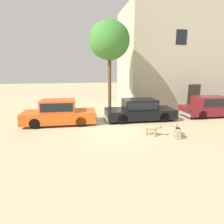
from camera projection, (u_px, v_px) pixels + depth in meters
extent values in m
plane|color=tan|center=(112.00, 128.00, 10.79)|extent=(80.00, 80.00, 0.00)
cube|color=#D15619|center=(60.00, 116.00, 11.51)|extent=(4.33, 1.85, 0.66)
cube|color=#D15619|center=(58.00, 106.00, 11.36)|extent=(2.01, 1.53, 0.70)
cube|color=black|center=(58.00, 105.00, 11.36)|extent=(1.86, 1.55, 0.49)
cube|color=#999BA0|center=(94.00, 119.00, 11.90)|extent=(0.18, 1.67, 0.20)
cube|color=#999BA0|center=(23.00, 121.00, 11.22)|extent=(0.18, 1.67, 0.20)
sphere|color=silver|center=(94.00, 111.00, 12.47)|extent=(0.20, 0.20, 0.20)
sphere|color=silver|center=(96.00, 115.00, 11.18)|extent=(0.20, 0.20, 0.20)
cube|color=red|center=(26.00, 113.00, 11.84)|extent=(0.05, 0.18, 0.18)
cube|color=red|center=(18.00, 118.00, 10.44)|extent=(0.05, 0.18, 0.18)
cylinder|color=black|center=(81.00, 116.00, 12.48)|extent=(0.61, 0.22, 0.61)
cylinder|color=black|center=(81.00, 122.00, 11.03)|extent=(0.61, 0.22, 0.61)
cylinder|color=black|center=(40.00, 117.00, 12.07)|extent=(0.61, 0.22, 0.61)
cylinder|color=black|center=(35.00, 124.00, 10.62)|extent=(0.61, 0.22, 0.61)
cube|color=black|center=(140.00, 113.00, 12.51)|extent=(4.56, 1.95, 0.61)
cube|color=black|center=(139.00, 104.00, 12.37)|extent=(2.12, 1.62, 0.63)
cube|color=black|center=(139.00, 104.00, 12.36)|extent=(1.95, 1.64, 0.44)
cube|color=#999BA0|center=(171.00, 115.00, 12.91)|extent=(0.18, 1.78, 0.20)
cube|color=#999BA0|center=(106.00, 117.00, 12.18)|extent=(0.18, 1.78, 0.20)
sphere|color=silver|center=(167.00, 108.00, 13.54)|extent=(0.20, 0.20, 0.20)
sphere|color=silver|center=(177.00, 112.00, 12.15)|extent=(0.20, 0.20, 0.20)
cube|color=red|center=(105.00, 110.00, 12.87)|extent=(0.05, 0.18, 0.18)
cube|color=red|center=(108.00, 115.00, 11.36)|extent=(0.05, 0.18, 0.18)
cylinder|color=black|center=(154.00, 112.00, 13.53)|extent=(0.64, 0.22, 0.64)
cylinder|color=black|center=(164.00, 117.00, 11.98)|extent=(0.64, 0.22, 0.64)
cylinder|color=black|center=(117.00, 113.00, 13.09)|extent=(0.64, 0.22, 0.64)
cylinder|color=black|center=(122.00, 119.00, 11.54)|extent=(0.64, 0.22, 0.64)
cube|color=maroon|center=(212.00, 110.00, 13.59)|extent=(4.45, 1.88, 0.60)
cube|color=maroon|center=(211.00, 101.00, 13.42)|extent=(2.25, 1.56, 0.66)
cube|color=black|center=(211.00, 101.00, 13.42)|extent=(2.07, 1.58, 0.46)
cube|color=#999BA0|center=(184.00, 113.00, 13.29)|extent=(0.18, 1.70, 0.20)
cube|color=red|center=(179.00, 107.00, 13.93)|extent=(0.05, 0.18, 0.18)
cube|color=red|center=(190.00, 111.00, 12.49)|extent=(0.05, 0.18, 0.18)
cylinder|color=black|center=(221.00, 109.00, 14.58)|extent=(0.61, 0.22, 0.61)
cylinder|color=black|center=(189.00, 110.00, 14.15)|extent=(0.61, 0.22, 0.61)
cylinder|color=black|center=(202.00, 115.00, 12.68)|extent=(0.61, 0.22, 0.61)
cube|color=#BCB299|center=(201.00, 60.00, 18.00)|extent=(15.03, 5.36, 8.42)
cube|color=#38281E|center=(194.00, 97.00, 15.68)|extent=(1.10, 0.02, 2.10)
cube|color=black|center=(181.00, 37.00, 14.38)|extent=(0.90, 0.02, 1.10)
cylinder|color=tan|center=(156.00, 133.00, 9.53)|extent=(0.06, 0.06, 0.33)
cylinder|color=tan|center=(155.00, 134.00, 9.38)|extent=(0.06, 0.06, 0.33)
cylinder|color=tan|center=(147.00, 132.00, 9.69)|extent=(0.06, 0.06, 0.33)
cylinder|color=tan|center=(146.00, 132.00, 9.54)|extent=(0.06, 0.06, 0.33)
ellipsoid|color=tan|center=(151.00, 128.00, 9.48)|extent=(0.68, 0.55, 0.25)
sphere|color=tan|center=(159.00, 127.00, 9.31)|extent=(0.18, 0.18, 0.18)
cone|color=tan|center=(161.00, 127.00, 9.28)|extent=(0.14, 0.14, 0.10)
cone|color=tan|center=(160.00, 125.00, 9.34)|extent=(0.09, 0.09, 0.08)
cone|color=tan|center=(159.00, 125.00, 9.25)|extent=(0.09, 0.09, 0.08)
cylinder|color=tan|center=(143.00, 126.00, 9.62)|extent=(0.22, 0.17, 0.13)
cylinder|color=tan|center=(174.00, 133.00, 9.37)|extent=(0.06, 0.06, 0.34)
cylinder|color=tan|center=(178.00, 133.00, 9.36)|extent=(0.06, 0.06, 0.34)
cylinder|color=tan|center=(177.00, 136.00, 8.99)|extent=(0.06, 0.06, 0.34)
cylinder|color=tan|center=(180.00, 136.00, 8.98)|extent=(0.06, 0.06, 0.34)
ellipsoid|color=tan|center=(178.00, 130.00, 9.12)|extent=(0.34, 0.63, 0.25)
ellipsoid|color=black|center=(178.00, 129.00, 9.06)|extent=(0.27, 0.37, 0.14)
sphere|color=tan|center=(175.00, 125.00, 9.46)|extent=(0.20, 0.20, 0.20)
cone|color=tan|center=(175.00, 125.00, 9.56)|extent=(0.13, 0.13, 0.11)
cone|color=tan|center=(174.00, 124.00, 9.44)|extent=(0.08, 0.08, 0.09)
cone|color=tan|center=(177.00, 124.00, 9.44)|extent=(0.08, 0.08, 0.09)
cylinder|color=tan|center=(180.00, 131.00, 8.74)|extent=(0.10, 0.22, 0.11)
cylinder|color=brown|center=(110.00, 87.00, 13.00)|extent=(0.23, 0.23, 4.14)
ellipsoid|color=#3D8433|center=(109.00, 40.00, 12.34)|extent=(2.66, 2.40, 2.53)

